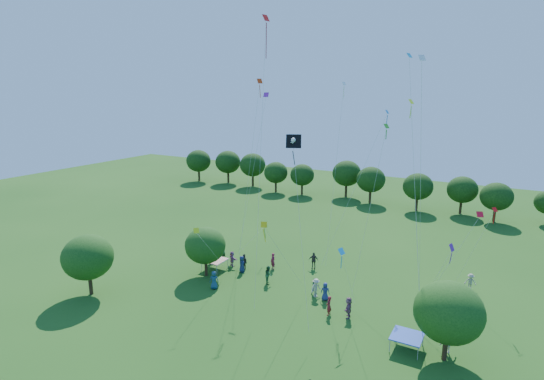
{
  "coord_description": "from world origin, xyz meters",
  "views": [
    {
      "loc": [
        16.19,
        -14.84,
        18.68
      ],
      "look_at": [
        0.0,
        14.0,
        11.0
      ],
      "focal_mm": 28.0,
      "sensor_mm": 36.0,
      "label": 1
    }
  ],
  "objects_px": {
    "tent_red_stripe": "(215,260)",
    "red_high_kite": "(264,77)",
    "near_tree_north": "(205,245)",
    "near_tree_east": "(449,312)",
    "near_tree_west": "(88,257)",
    "pirate_kite": "(294,145)",
    "tent_blue": "(407,336)"
  },
  "relations": [
    {
      "from": "near_tree_north",
      "to": "tent_blue",
      "type": "bearing_deg",
      "value": -8.22
    },
    {
      "from": "pirate_kite",
      "to": "red_high_kite",
      "type": "relative_size",
      "value": 0.59
    },
    {
      "from": "near_tree_west",
      "to": "near_tree_east",
      "type": "bearing_deg",
      "value": 10.42
    },
    {
      "from": "near_tree_north",
      "to": "tent_red_stripe",
      "type": "bearing_deg",
      "value": 95.72
    },
    {
      "from": "near_tree_north",
      "to": "near_tree_east",
      "type": "xyz_separation_m",
      "value": [
        23.69,
        -3.03,
        0.4
      ]
    },
    {
      "from": "near_tree_east",
      "to": "tent_red_stripe",
      "type": "distance_m",
      "value": 24.47
    },
    {
      "from": "near_tree_west",
      "to": "tent_red_stripe",
      "type": "xyz_separation_m",
      "value": [
        6.74,
        10.37,
        -2.68
      ]
    },
    {
      "from": "near_tree_west",
      "to": "pirate_kite",
      "type": "bearing_deg",
      "value": 19.9
    },
    {
      "from": "near_tree_north",
      "to": "tent_blue",
      "type": "relative_size",
      "value": 2.36
    },
    {
      "from": "tent_blue",
      "to": "tent_red_stripe",
      "type": "bearing_deg",
      "value": 167.36
    },
    {
      "from": "red_high_kite",
      "to": "near_tree_west",
      "type": "bearing_deg",
      "value": -147.37
    },
    {
      "from": "near_tree_north",
      "to": "tent_blue",
      "type": "distance_m",
      "value": 21.38
    },
    {
      "from": "near_tree_west",
      "to": "tent_blue",
      "type": "xyz_separation_m",
      "value": [
        27.95,
        5.62,
        -2.68
      ]
    },
    {
      "from": "near_tree_north",
      "to": "pirate_kite",
      "type": "bearing_deg",
      "value": -11.02
    },
    {
      "from": "tent_blue",
      "to": "near_tree_east",
      "type": "bearing_deg",
      "value": 0.25
    },
    {
      "from": "pirate_kite",
      "to": "near_tree_west",
      "type": "bearing_deg",
      "value": -160.1
    },
    {
      "from": "tent_red_stripe",
      "to": "red_high_kite",
      "type": "height_order",
      "value": "red_high_kite"
    },
    {
      "from": "tent_blue",
      "to": "red_high_kite",
      "type": "xyz_separation_m",
      "value": [
        -14.11,
        3.25,
        18.88
      ]
    },
    {
      "from": "near_tree_north",
      "to": "pirate_kite",
      "type": "distance_m",
      "value": 15.92
    },
    {
      "from": "near_tree_north",
      "to": "tent_blue",
      "type": "height_order",
      "value": "near_tree_north"
    },
    {
      "from": "near_tree_west",
      "to": "tent_blue",
      "type": "height_order",
      "value": "near_tree_west"
    },
    {
      "from": "near_tree_west",
      "to": "tent_red_stripe",
      "type": "distance_m",
      "value": 12.65
    },
    {
      "from": "near_tree_east",
      "to": "red_high_kite",
      "type": "distance_m",
      "value": 23.53
    },
    {
      "from": "tent_red_stripe",
      "to": "tent_blue",
      "type": "relative_size",
      "value": 1.0
    },
    {
      "from": "near_tree_north",
      "to": "tent_red_stripe",
      "type": "xyz_separation_m",
      "value": [
        -0.17,
        1.71,
        -2.28
      ]
    },
    {
      "from": "red_high_kite",
      "to": "near_tree_north",
      "type": "bearing_deg",
      "value": -178.3
    },
    {
      "from": "pirate_kite",
      "to": "red_high_kite",
      "type": "xyz_separation_m",
      "value": [
        -4.12,
        2.36,
        5.35
      ]
    },
    {
      "from": "near_tree_west",
      "to": "near_tree_east",
      "type": "distance_m",
      "value": 31.11
    },
    {
      "from": "near_tree_east",
      "to": "tent_red_stripe",
      "type": "height_order",
      "value": "near_tree_east"
    },
    {
      "from": "tent_blue",
      "to": "red_high_kite",
      "type": "height_order",
      "value": "red_high_kite"
    },
    {
      "from": "near_tree_west",
      "to": "tent_red_stripe",
      "type": "relative_size",
      "value": 2.64
    },
    {
      "from": "tent_red_stripe",
      "to": "pirate_kite",
      "type": "bearing_deg",
      "value": -19.0
    }
  ]
}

